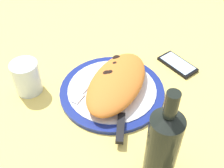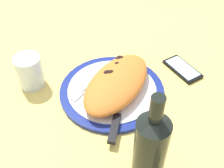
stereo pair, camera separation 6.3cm
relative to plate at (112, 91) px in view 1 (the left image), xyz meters
The scene contains 8 objects.
ground_plane 2.24cm from the plate, ahead, with size 150.00×150.00×3.00cm, color #EACC60.
plate is the anchor object (origin of this frame).
calzone 3.76cm from the plate, 117.34° to the left, with size 28.71×15.65×5.31cm.
fork 7.95cm from the plate, 62.18° to the right, with size 15.46×2.36×0.40cm.
knife 11.68cm from the plate, 37.75° to the left, with size 23.28×9.91×1.20cm.
smartphone 25.14cm from the plate, 145.06° to the left, with size 11.40×14.24×1.16cm.
water_glass 25.29cm from the plate, 67.84° to the right, with size 7.99×7.99×10.05cm.
wine_bottle 29.61cm from the plate, 47.81° to the left, with size 7.13×7.13×26.14cm.
Camera 1 is at (54.36, 25.48, 61.56)cm, focal length 45.72 mm.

